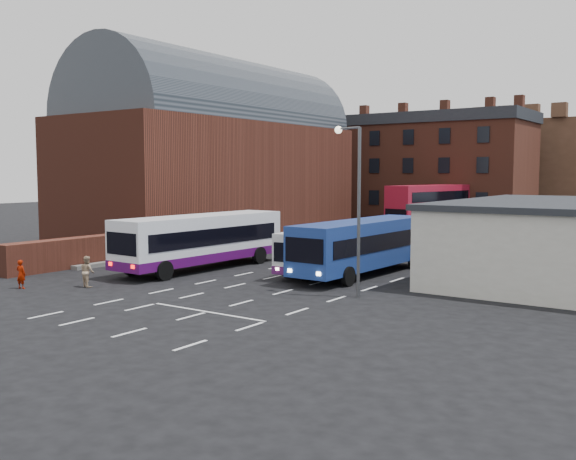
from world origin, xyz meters
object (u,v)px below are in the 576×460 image
Objects in this scene: bus_red_double at (430,207)px; street_lamp at (355,194)px; pedestrian_red at (21,274)px; bus_white_inbound at (328,246)px; pedestrian_beige at (87,271)px; bus_white_outbound at (202,237)px; bus_blue at (362,243)px.

bus_red_double is 1.47× the size of street_lamp.
pedestrian_red is at bearing 92.44° from bus_red_double.
street_lamp is 16.99m from pedestrian_red.
pedestrian_beige is (-7.32, -11.31, -0.72)m from bus_white_inbound.
bus_white_outbound reaches higher than bus_blue.
bus_white_inbound is 6.02× the size of pedestrian_beige.
pedestrian_red is 0.91× the size of pedestrian_beige.
street_lamp is at bearing 116.73° from bus_blue.
street_lamp is at bearing -143.85° from pedestrian_beige.
bus_blue is at bearing 115.01° from street_lamp.
bus_white_inbound is 1.20× the size of street_lamp.
bus_white_outbound is at bearing 95.72° from bus_red_double.
bus_blue is at bearing 114.05° from bus_red_double.
street_lamp reaches higher than bus_white_outbound.
street_lamp is at bearing 115.97° from bus_red_double.
bus_white_outbound reaches higher than bus_white_inbound.
pedestrian_beige is at bearing 95.54° from bus_red_double.
bus_white_outbound is at bearing -82.62° from pedestrian_beige.
bus_white_inbound is at bearing 130.43° from street_lamp.
bus_white_inbound is 6.59× the size of pedestrian_red.
bus_blue is 18.01m from pedestrian_red.
bus_red_double reaches higher than bus_white_outbound.
bus_white_outbound is at bearing 23.07° from bus_blue.
pedestrian_red is 3.19m from pedestrian_beige.
bus_white_outbound is at bearing -119.43° from pedestrian_red.
bus_white_inbound is at bearing -111.00° from pedestrian_beige.
bus_blue reaches higher than bus_white_inbound.
bus_white_inbound is 16.61m from pedestrian_red.
bus_white_outbound is 1.25× the size of bus_white_inbound.
bus_white_outbound is at bearing 168.82° from street_lamp.
bus_red_double is at bearing -86.05° from bus_white_inbound.
bus_white_outbound is 30.31m from bus_red_double.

